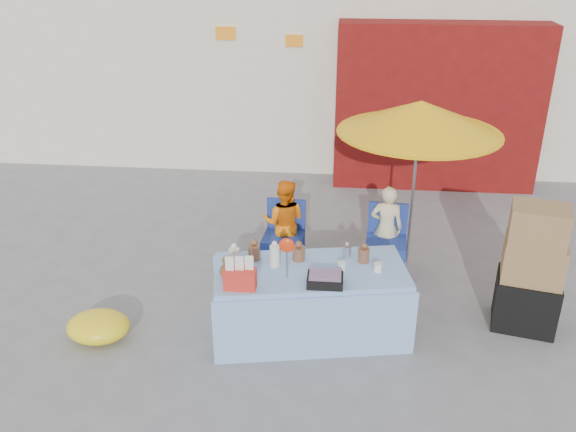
# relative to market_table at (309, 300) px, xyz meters

# --- Properties ---
(ground) EXTENTS (80.00, 80.00, 0.00)m
(ground) POSITION_rel_market_table_xyz_m (-0.46, 0.12, -0.39)
(ground) COLOR slate
(ground) RESTS_ON ground
(market_table) EXTENTS (2.11, 1.26, 1.19)m
(market_table) POSITION_rel_market_table_xyz_m (0.00, 0.00, 0.00)
(market_table) COLOR #88ABD9
(market_table) RESTS_ON ground
(chair_left) EXTENTS (0.52, 0.51, 0.85)m
(chair_left) POSITION_rel_market_table_xyz_m (-0.40, 1.32, -0.13)
(chair_left) COLOR navy
(chair_left) RESTS_ON ground
(chair_right) EXTENTS (0.52, 0.51, 0.85)m
(chair_right) POSITION_rel_market_table_xyz_m (0.85, 1.32, -0.13)
(chair_right) COLOR navy
(chair_right) RESTS_ON ground
(vendor_orange) EXTENTS (0.58, 0.47, 1.12)m
(vendor_orange) POSITION_rel_market_table_xyz_m (-0.41, 1.45, 0.17)
(vendor_orange) COLOR orange
(vendor_orange) RESTS_ON ground
(vendor_beige) EXTENTS (0.42, 0.29, 1.09)m
(vendor_beige) POSITION_rel_market_table_xyz_m (0.84, 1.45, 0.16)
(vendor_beige) COLOR beige
(vendor_beige) RESTS_ON ground
(umbrella) EXTENTS (1.90, 1.90, 2.09)m
(umbrella) POSITION_rel_market_table_xyz_m (1.14, 1.60, 1.50)
(umbrella) COLOR gray
(umbrella) RESTS_ON ground
(box_stack) EXTENTS (0.73, 0.64, 1.39)m
(box_stack) POSITION_rel_market_table_xyz_m (2.26, 0.35, 0.25)
(box_stack) COLOR black
(box_stack) RESTS_ON ground
(tarp_bundle) EXTENTS (0.73, 0.62, 0.29)m
(tarp_bundle) POSITION_rel_market_table_xyz_m (-2.15, -0.32, -0.24)
(tarp_bundle) COLOR yellow
(tarp_bundle) RESTS_ON ground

